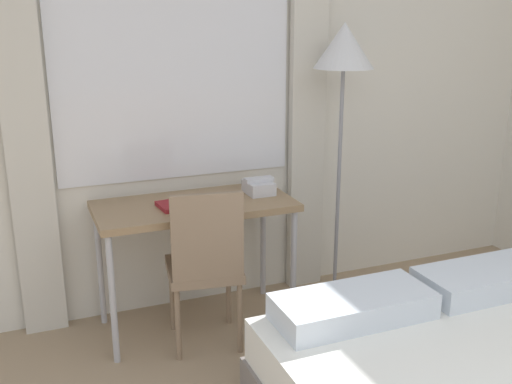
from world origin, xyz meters
name	(u,v)px	position (x,y,z in m)	size (l,w,h in m)	color
wall_back_with_window	(223,92)	(-0.04, 3.13, 1.35)	(5.52, 0.13, 2.70)	silver
desk	(195,214)	(-0.35, 2.78, 0.70)	(1.14, 0.55, 0.78)	#937551
desk_chair	(205,260)	(-0.37, 2.51, 0.53)	(0.46, 0.46, 0.94)	#8C7259
standing_lamp	(343,65)	(0.61, 2.80, 1.52)	(0.36, 0.36, 1.77)	#4C4C51
telephone	(259,187)	(0.07, 2.82, 0.82)	(0.18, 0.19, 0.10)	silver
book	(179,205)	(-0.45, 2.74, 0.79)	(0.25, 0.21, 0.02)	maroon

